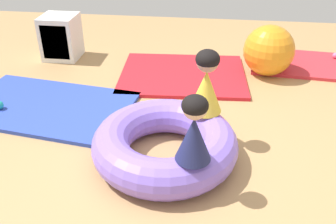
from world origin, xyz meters
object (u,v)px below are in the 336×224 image
at_px(storage_cube, 60,38).
at_px(exercise_ball_large, 269,50).
at_px(play_ball_pink, 336,56).
at_px(child_in_yellow, 206,82).
at_px(inflatable_cushion, 165,144).
at_px(play_ball_red, 261,60).
at_px(play_ball_yellow, 205,86).
at_px(child_in_navy, 194,129).
at_px(play_ball_green, 267,53).

bearing_deg(storage_cube, exercise_ball_large, -3.76).
bearing_deg(play_ball_pink, child_in_yellow, -128.81).
relative_size(exercise_ball_large, storage_cube, 1.07).
bearing_deg(child_in_yellow, inflatable_cushion, -3.64).
distance_m(inflatable_cushion, child_in_yellow, 0.60).
xyz_separation_m(play_ball_red, play_ball_yellow, (-0.68, -0.81, -0.00)).
relative_size(play_ball_pink, play_ball_yellow, 1.03).
height_order(child_in_navy, play_ball_green, child_in_navy).
height_order(child_in_yellow, exercise_ball_large, child_in_yellow).
height_order(play_ball_green, exercise_ball_large, exercise_ball_large).
bearing_deg(storage_cube, inflatable_cushion, -50.61).
bearing_deg(storage_cube, play_ball_green, 6.31).
bearing_deg(play_ball_pink, play_ball_yellow, -146.38).
relative_size(play_ball_yellow, exercise_ball_large, 0.12).
distance_m(inflatable_cushion, play_ball_yellow, 1.27).
height_order(inflatable_cushion, play_ball_yellow, inflatable_cushion).
bearing_deg(play_ball_yellow, child_in_navy, -90.94).
bearing_deg(storage_cube, play_ball_red, 1.13).
xyz_separation_m(child_in_navy, exercise_ball_large, (0.75, 2.18, -0.25)).
height_order(play_ball_pink, play_ball_green, play_ball_green).
xyz_separation_m(child_in_navy, play_ball_red, (0.71, 2.41, -0.47)).
relative_size(child_in_yellow, storage_cube, 0.97).
relative_size(child_in_navy, play_ball_pink, 6.48).
xyz_separation_m(play_ball_green, storage_cube, (-2.68, -0.30, 0.19)).
bearing_deg(exercise_ball_large, play_ball_yellow, -140.76).
relative_size(play_ball_red, storage_cube, 0.14).
height_order(child_in_navy, play_ball_yellow, child_in_navy).
relative_size(play_ball_green, exercise_ball_large, 0.17).
distance_m(play_ball_yellow, exercise_ball_large, 0.96).
bearing_deg(play_ball_green, inflatable_cushion, -114.46).
distance_m(child_in_navy, play_ball_yellow, 1.66).
distance_m(play_ball_green, storage_cube, 2.71).
relative_size(child_in_yellow, play_ball_green, 5.34).
relative_size(child_in_navy, child_in_yellow, 0.91).
bearing_deg(play_ball_red, exercise_ball_large, -79.52).
xyz_separation_m(child_in_yellow, play_ball_yellow, (-0.03, 0.92, -0.50)).
xyz_separation_m(inflatable_cushion, storage_cube, (-1.64, 2.00, 0.13)).
relative_size(child_in_navy, storage_cube, 0.88).
bearing_deg(play_ball_yellow, play_ball_red, 50.13).
relative_size(play_ball_pink, play_ball_green, 0.75).
bearing_deg(play_ball_green, play_ball_yellow, -126.07).
distance_m(child_in_yellow, play_ball_red, 1.92).
relative_size(inflatable_cushion, play_ball_yellow, 16.06).
bearing_deg(play_ball_yellow, storage_cube, 158.28).
xyz_separation_m(play_ball_yellow, exercise_ball_large, (0.72, 0.59, 0.22)).
relative_size(inflatable_cushion, child_in_yellow, 2.17).
bearing_deg(child_in_yellow, child_in_navy, 35.40).
distance_m(play_ball_pink, exercise_ball_large, 1.09).
bearing_deg(inflatable_cushion, exercise_ball_large, 61.43).
relative_size(play_ball_red, play_ball_yellow, 1.04).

